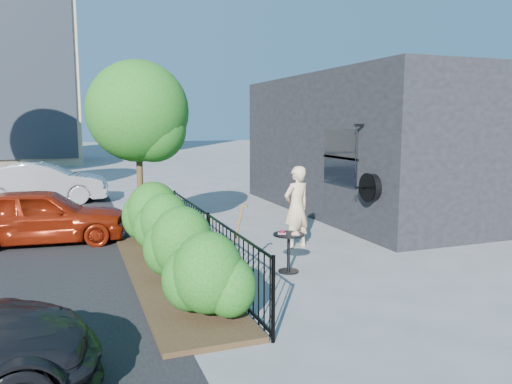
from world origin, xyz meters
name	(u,v)px	position (x,y,z in m)	size (l,w,h in m)	color
ground	(286,265)	(0.00, 0.00, 0.00)	(120.00, 120.00, 0.00)	gray
shop_building	(392,144)	(5.50, 4.50, 2.00)	(6.22, 9.00, 4.00)	black
fence	(209,243)	(-1.50, 0.00, 0.56)	(0.05, 6.05, 1.10)	black
planting_bed	(170,275)	(-2.20, 0.00, 0.04)	(1.30, 6.00, 0.08)	#382616
shrubs	(174,236)	(-2.10, 0.10, 0.70)	(1.10, 5.60, 1.24)	#145817
patio_tree	(141,118)	(-2.24, 2.76, 2.76)	(2.20, 2.20, 3.94)	#3F2B19
cafe_table	(289,246)	(-0.14, -0.43, 0.49)	(0.56, 0.56, 0.75)	black
woman	(297,207)	(0.73, 1.10, 0.88)	(0.64, 0.42, 1.76)	beige
shovel	(233,248)	(-1.25, -0.65, 0.59)	(0.45, 0.18, 1.35)	brown
car_red	(41,216)	(-4.39, 3.41, 0.62)	(1.48, 3.67, 1.25)	#9A220C
car_silver	(43,183)	(-4.61, 9.38, 0.67)	(1.43, 4.09, 1.35)	#A2A3A7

